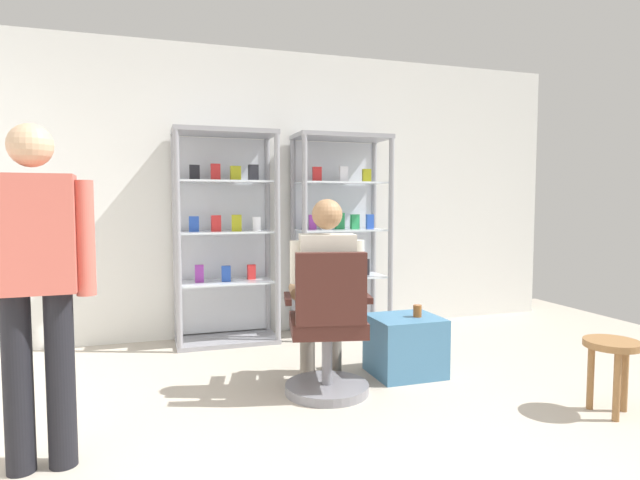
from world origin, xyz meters
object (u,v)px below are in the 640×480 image
(display_cabinet_left, at_px, (225,235))
(seated_shopkeeper, at_px, (325,284))
(office_chair, at_px, (328,337))
(wooden_stool, at_px, (612,356))
(display_cabinet_right, at_px, (339,233))
(tea_glass, at_px, (417,311))
(storage_crate, at_px, (405,345))
(standing_customer, at_px, (35,275))

(display_cabinet_left, relative_size, seated_shopkeeper, 1.47)
(office_chair, height_order, seated_shopkeeper, seated_shopkeeper)
(display_cabinet_left, relative_size, wooden_stool, 4.25)
(display_cabinet_left, height_order, seated_shopkeeper, display_cabinet_left)
(display_cabinet_right, bearing_deg, office_chair, -112.51)
(tea_glass, bearing_deg, storage_crate, 158.23)
(display_cabinet_right, relative_size, tea_glass, 21.52)
(display_cabinet_left, xyz_separation_m, office_chair, (0.44, -1.59, -0.57))
(seated_shopkeeper, bearing_deg, display_cabinet_left, 108.35)
(display_cabinet_left, relative_size, office_chair, 1.98)
(office_chair, height_order, standing_customer, standing_customer)
(seated_shopkeeper, distance_m, wooden_stool, 1.80)
(tea_glass, xyz_separation_m, wooden_stool, (0.75, -1.00, -0.12))
(display_cabinet_right, distance_m, storage_crate, 1.55)
(office_chair, distance_m, storage_crate, 0.74)
(display_cabinet_right, xyz_separation_m, office_chair, (-0.66, -1.59, -0.57))
(office_chair, bearing_deg, storage_crate, 18.97)
(storage_crate, xyz_separation_m, wooden_stool, (0.83, -1.04, 0.14))
(display_cabinet_left, distance_m, storage_crate, 1.91)
(seated_shopkeeper, bearing_deg, storage_crate, 6.57)
(tea_glass, height_order, standing_customer, standing_customer)
(office_chair, bearing_deg, display_cabinet_right, 67.49)
(storage_crate, height_order, tea_glass, tea_glass)
(storage_crate, relative_size, wooden_stool, 1.10)
(wooden_stool, bearing_deg, display_cabinet_right, 109.68)
(display_cabinet_right, distance_m, wooden_stool, 2.61)
(seated_shopkeeper, xyz_separation_m, standing_customer, (-1.64, -0.63, 0.22))
(office_chair, distance_m, wooden_stool, 1.72)
(tea_glass, bearing_deg, office_chair, -165.14)
(seated_shopkeeper, height_order, standing_customer, standing_customer)
(tea_glass, relative_size, wooden_stool, 0.20)
(display_cabinet_right, relative_size, standing_customer, 1.17)
(wooden_stool, bearing_deg, storage_crate, 128.83)
(display_cabinet_right, distance_m, standing_customer, 3.06)
(seated_shopkeeper, bearing_deg, standing_customer, -158.85)
(wooden_stool, bearing_deg, standing_customer, 173.98)
(display_cabinet_left, distance_m, wooden_stool, 3.15)
(storage_crate, relative_size, standing_customer, 0.30)
(office_chair, distance_m, standing_customer, 1.76)
(wooden_stool, bearing_deg, office_chair, 152.09)
(office_chair, relative_size, wooden_stool, 2.15)
(display_cabinet_left, relative_size, tea_glass, 21.52)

